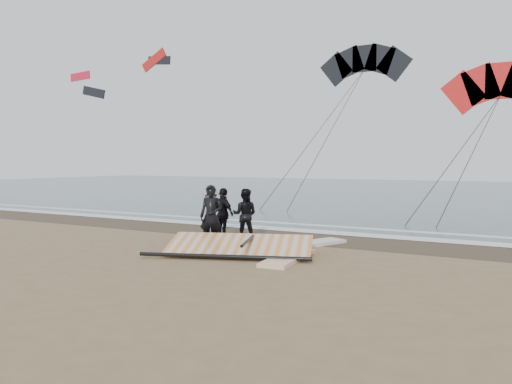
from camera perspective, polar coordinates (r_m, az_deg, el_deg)
ground at (r=13.25m, az=-3.27°, el=-7.72°), size 120.00×120.00×0.00m
sea at (r=44.62m, az=19.83°, el=-0.03°), size 120.00×54.00×0.02m
wet_sand at (r=17.17m, az=4.75°, el=-5.13°), size 120.00×2.80×0.01m
foam_near at (r=18.44m, az=6.53°, el=-4.48°), size 120.00×0.90×0.01m
foam_far at (r=20.01m, az=8.38°, el=-3.87°), size 120.00×0.45×0.01m
man_main at (r=14.93m, az=-5.15°, el=-2.79°), size 0.80×0.65×1.89m
board_white at (r=13.25m, az=3.71°, el=-7.49°), size 0.93×2.60×0.10m
board_cream at (r=15.41m, az=6.00°, el=-5.94°), size 1.73×2.69×0.11m
trio_cluster at (r=16.65m, az=-3.59°, el=-2.45°), size 2.52×1.28×1.72m
sail_rig at (r=13.89m, az=-1.88°, el=-6.37°), size 4.36×2.97×0.51m
kite_red at (r=31.23m, az=26.15°, el=10.40°), size 6.98×5.59×12.87m
kite_dark at (r=39.77m, az=12.26°, el=13.82°), size 8.05×7.51×17.61m
distant_kites at (r=56.22m, az=-15.19°, el=13.07°), size 15.65×6.12×5.25m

